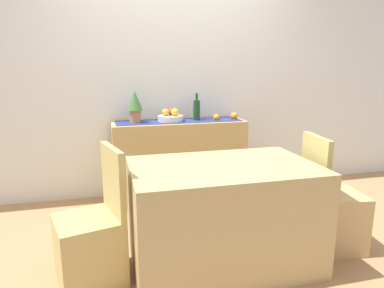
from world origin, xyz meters
name	(u,v)px	position (x,y,z in m)	size (l,w,h in m)	color
ground_plane	(202,237)	(0.00, 0.00, -0.01)	(6.40, 6.40, 0.02)	#A57A51
room_wall_rear	(173,71)	(0.00, 1.18, 1.35)	(6.40, 0.06, 2.70)	silver
sideboard_console	(179,160)	(0.01, 0.92, 0.42)	(1.39, 0.42, 0.84)	tan
table_runner	(179,121)	(0.01, 0.92, 0.84)	(1.31, 0.32, 0.01)	navy
fruit_bowl	(170,118)	(-0.08, 0.92, 0.87)	(0.27, 0.27, 0.06)	silver
apple_front	(175,112)	(-0.04, 0.89, 0.94)	(0.08, 0.08, 0.08)	gold
apple_center	(171,112)	(-0.06, 0.97, 0.94)	(0.07, 0.07, 0.07)	#B53827
apple_upper	(165,112)	(-0.13, 0.93, 0.94)	(0.07, 0.07, 0.07)	gold
wine_bottle	(197,110)	(0.20, 0.92, 0.95)	(0.07, 0.07, 0.29)	#1A3F1F
potted_plant	(135,104)	(-0.44, 0.92, 1.03)	(0.16, 0.16, 0.33)	#AC7252
orange_loose_near_bowl	(234,116)	(0.62, 0.90, 0.88)	(0.08, 0.08, 0.08)	orange
orange_loose_mid	(216,117)	(0.41, 0.87, 0.87)	(0.07, 0.07, 0.07)	orange
dining_table	(222,215)	(0.03, -0.42, 0.37)	(1.27, 0.81, 0.74)	tan
chair_near_window	(92,244)	(-0.87, -0.42, 0.27)	(0.49, 0.49, 0.90)	tan
chair_by_corner	(331,215)	(0.93, -0.42, 0.27)	(0.45, 0.45, 0.90)	tan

